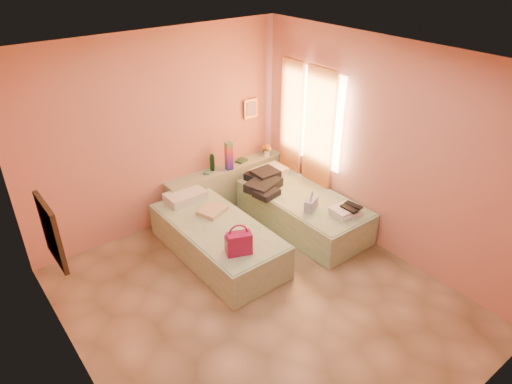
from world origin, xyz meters
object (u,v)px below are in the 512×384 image
Objects in this scene: green_book at (241,161)px; magenta_handbag at (239,243)px; bed_right at (303,211)px; flower_vase at (267,149)px; towel_stack at (346,211)px; water_bottle at (212,163)px; headboard_ledge at (227,186)px; blue_handbag at (311,204)px; bed_left at (217,240)px.

magenta_handbag is (-1.32, -1.75, -0.02)m from green_book.
flower_vase is at bearing 77.62° from bed_right.
towel_stack is (0.32, -1.95, -0.11)m from green_book.
flower_vase is (0.99, -0.10, -0.01)m from water_bottle.
headboard_ledge is 2.04m from towel_stack.
flower_vase is at bearing 64.86° from magenta_handbag.
blue_handbag is at bearing 126.22° from towel_stack.
water_bottle is 1.00m from flower_vase.
flower_vase is 0.67× the size of towel_stack.
headboard_ledge is 2.02m from magenta_handbag.
water_bottle reaches higher than blue_handbag.
towel_stack is at bearing -71.78° from headboard_ledge.
green_book is (-0.21, 1.23, 0.41)m from bed_right.
bed_right is 11.28× the size of green_book.
blue_handbag is at bearing -70.07° from water_bottle.
flower_vase reaches higher than headboard_ledge.
magenta_handbag is at bearing -101.37° from bed_left.
towel_stack is (0.86, -1.97, -0.23)m from water_bottle.
water_bottle is (-0.22, 0.04, 0.45)m from headboard_ledge.
headboard_ledge is 0.51m from water_bottle.
towel_stack is (1.51, -0.87, 0.30)m from bed_left.
water_bottle is at bearing 160.21° from green_book.
bed_left is at bearing -129.94° from headboard_ledge.
towel_stack is at bearing -94.18° from flower_vase.
bed_right is at bearing -66.52° from headboard_ledge.
bed_left is 1.37m from blue_handbag.
green_book is 1.57m from blue_handbag.
flower_vase reaches higher than magenta_handbag.
blue_handbag is at bearing 29.33° from magenta_handbag.
green_book is at bearing 170.43° from flower_vase.
bed_left and bed_right have the same top height.
flower_vase is 1.89m from towel_stack.
headboard_ledge is 1.02× the size of bed_left.
blue_handbag is (-0.42, -1.49, -0.19)m from flower_vase.
blue_handbag is (0.35, -1.54, 0.26)m from headboard_ledge.
blue_handbag is (0.57, -1.58, -0.20)m from water_bottle.
green_book is 0.51× the size of towel_stack.
green_book reaches higher than blue_handbag.
water_bottle reaches higher than green_book.
water_bottle is 1.94m from magenta_handbag.
bed_left is 1.77m from towel_stack.
towel_stack reaches higher than bed_left.
blue_handbag reaches higher than bed_right.
bed_left is 0.79m from magenta_handbag.
bed_right is 7.76× the size of water_bottle.
green_book is 0.58× the size of magenta_handbag.
magenta_handbag is 1.66m from towel_stack.
water_bottle is at bearing 87.67° from magenta_handbag.
water_bottle reaches higher than towel_stack.
magenta_handbag reaches higher than green_book.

